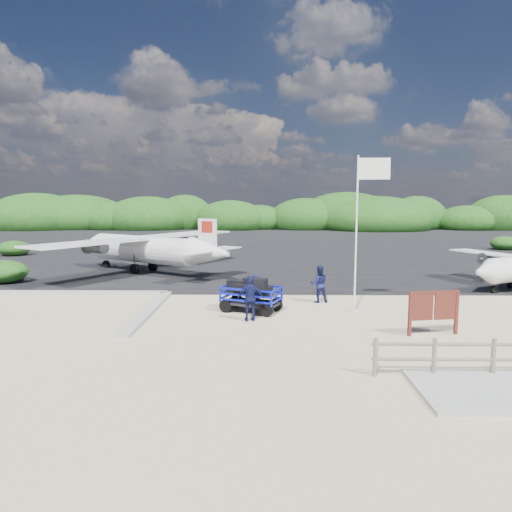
{
  "coord_description": "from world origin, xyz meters",
  "views": [
    {
      "loc": [
        0.1,
        -16.31,
        4.51
      ],
      "look_at": [
        -0.19,
        3.82,
        2.02
      ],
      "focal_mm": 32.0,
      "sensor_mm": 36.0,
      "label": 1
    }
  ],
  "objects_px": {
    "crew_a": "(255,291)",
    "aircraft_large": "(472,260)",
    "crew_c": "(250,298)",
    "aircraft_small": "(187,241)",
    "crew_b": "(319,284)",
    "signboard": "(432,335)",
    "baggage_cart": "(251,312)",
    "flagpole": "(354,311)"
  },
  "relations": [
    {
      "from": "signboard",
      "to": "crew_b",
      "type": "bearing_deg",
      "value": 114.37
    },
    {
      "from": "aircraft_small",
      "to": "crew_c",
      "type": "bearing_deg",
      "value": 79.31
    },
    {
      "from": "signboard",
      "to": "aircraft_large",
      "type": "relative_size",
      "value": 0.13
    },
    {
      "from": "baggage_cart",
      "to": "flagpole",
      "type": "relative_size",
      "value": 0.4
    },
    {
      "from": "signboard",
      "to": "crew_a",
      "type": "distance_m",
      "value": 7.13
    },
    {
      "from": "aircraft_large",
      "to": "crew_a",
      "type": "bearing_deg",
      "value": 77.06
    },
    {
      "from": "crew_a",
      "to": "aircraft_small",
      "type": "relative_size",
      "value": 0.21
    },
    {
      "from": "flagpole",
      "to": "crew_b",
      "type": "bearing_deg",
      "value": 127.13
    },
    {
      "from": "crew_b",
      "to": "crew_c",
      "type": "height_order",
      "value": "crew_c"
    },
    {
      "from": "baggage_cart",
      "to": "aircraft_large",
      "type": "xyz_separation_m",
      "value": [
        16.33,
        16.38,
        0.0
      ]
    },
    {
      "from": "flagpole",
      "to": "aircraft_large",
      "type": "relative_size",
      "value": 0.42
    },
    {
      "from": "signboard",
      "to": "flagpole",
      "type": "bearing_deg",
      "value": 112.28
    },
    {
      "from": "crew_c",
      "to": "aircraft_small",
      "type": "bearing_deg",
      "value": -86.14
    },
    {
      "from": "flagpole",
      "to": "crew_b",
      "type": "height_order",
      "value": "flagpole"
    },
    {
      "from": "crew_a",
      "to": "aircraft_small",
      "type": "distance_m",
      "value": 32.59
    },
    {
      "from": "crew_c",
      "to": "aircraft_small",
      "type": "height_order",
      "value": "crew_c"
    },
    {
      "from": "crew_b",
      "to": "aircraft_large",
      "type": "xyz_separation_m",
      "value": [
        13.37,
        14.62,
        -0.83
      ]
    },
    {
      "from": "flagpole",
      "to": "aircraft_small",
      "type": "distance_m",
      "value": 34.29
    },
    {
      "from": "baggage_cart",
      "to": "aircraft_small",
      "type": "height_order",
      "value": "aircraft_small"
    },
    {
      "from": "flagpole",
      "to": "crew_b",
      "type": "relative_size",
      "value": 3.77
    },
    {
      "from": "signboard",
      "to": "crew_b",
      "type": "height_order",
      "value": "crew_b"
    },
    {
      "from": "aircraft_small",
      "to": "aircraft_large",
      "type": "bearing_deg",
      "value": 122.89
    },
    {
      "from": "signboard",
      "to": "crew_b",
      "type": "relative_size",
      "value": 1.13
    },
    {
      "from": "aircraft_large",
      "to": "aircraft_small",
      "type": "height_order",
      "value": "aircraft_large"
    },
    {
      "from": "aircraft_small",
      "to": "crew_b",
      "type": "bearing_deg",
      "value": 85.69
    },
    {
      "from": "signboard",
      "to": "crew_b",
      "type": "distance_m",
      "value": 5.91
    },
    {
      "from": "flagpole",
      "to": "crew_a",
      "type": "distance_m",
      "value": 4.14
    },
    {
      "from": "flagpole",
      "to": "baggage_cart",
      "type": "bearing_deg",
      "value": -178.19
    },
    {
      "from": "crew_b",
      "to": "aircraft_small",
      "type": "relative_size",
      "value": 0.24
    },
    {
      "from": "baggage_cart",
      "to": "flagpole",
      "type": "distance_m",
      "value": 4.2
    },
    {
      "from": "crew_a",
      "to": "crew_b",
      "type": "bearing_deg",
      "value": -140.57
    },
    {
      "from": "crew_b",
      "to": "crew_c",
      "type": "xyz_separation_m",
      "value": [
        -2.94,
        -3.18,
        0.03
      ]
    },
    {
      "from": "crew_a",
      "to": "crew_b",
      "type": "height_order",
      "value": "crew_b"
    },
    {
      "from": "crew_a",
      "to": "signboard",
      "type": "bearing_deg",
      "value": 165.48
    },
    {
      "from": "crew_c",
      "to": "aircraft_large",
      "type": "distance_m",
      "value": 24.16
    },
    {
      "from": "baggage_cart",
      "to": "crew_a",
      "type": "distance_m",
      "value": 0.99
    },
    {
      "from": "flagpole",
      "to": "crew_b",
      "type": "distance_m",
      "value": 2.21
    },
    {
      "from": "crew_c",
      "to": "aircraft_small",
      "type": "relative_size",
      "value": 0.25
    },
    {
      "from": "signboard",
      "to": "crew_c",
      "type": "height_order",
      "value": "crew_c"
    },
    {
      "from": "crew_b",
      "to": "aircraft_large",
      "type": "relative_size",
      "value": 0.11
    },
    {
      "from": "flagpole",
      "to": "signboard",
      "type": "bearing_deg",
      "value": -58.84
    },
    {
      "from": "crew_a",
      "to": "aircraft_large",
      "type": "bearing_deg",
      "value": -118.17
    }
  ]
}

